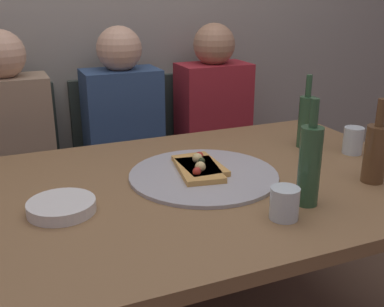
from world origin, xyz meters
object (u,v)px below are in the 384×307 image
Objects in this scene: pizza_slice_last at (199,170)px; plate_stack at (62,207)px; chair_middle at (122,157)px; tumbler_near at (284,203)px; guest_in_beanie at (129,142)px; wine_bottle at (306,120)px; guest_in_sweater at (14,156)px; chair_left at (16,172)px; tumbler_far at (353,140)px; chair_right at (208,146)px; dining_table at (188,202)px; beer_bottle at (375,152)px; pizza_tray at (204,175)px; pizza_slice_extra at (199,165)px; guest_by_wall at (220,131)px; water_bottle at (310,164)px.

pizza_slice_last is 1.25× the size of plate_stack.
chair_middle reaches higher than pizza_slice_last.
tumbler_near is 0.08× the size of guest_in_beanie.
guest_in_sweater is at bearing 150.89° from wine_bottle.
guest_in_beanie is at bearing 163.49° from chair_left.
tumbler_far is 0.94m from chair_right.
dining_table is 8.79× the size of plate_stack.
dining_table is 16.35× the size of tumbler_far.
pizza_slice_last is 2.33× the size of tumbler_far.
wine_bottle is at bearing 49.41° from tumbler_near.
chair_left is 0.51m from chair_middle.
beer_bottle reaches higher than chair_left.
guest_in_sweater is (0.00, -0.15, 0.13)m from chair_left.
beer_bottle is at bearing 14.69° from tumbler_near.
chair_right reaches higher than pizza_slice_last.
pizza_tray is at bearing 93.88° from chair_middle.
tumbler_near is (0.15, -0.32, 0.11)m from dining_table.
guest_in_beanie is (-0.07, 0.68, -0.11)m from pizza_slice_extra.
chair_left is (-0.09, 0.96, -0.23)m from plate_stack.
guest_in_sweater reaches higher than tumbler_far.
wine_bottle reaches higher than tumbler_far.
wine_bottle is 0.63m from guest_by_wall.
chair_middle is (-0.56, 0.75, -0.33)m from wine_bottle.
chair_right is at bearing 46.97° from plate_stack.
guest_in_beanie is at bearing 119.31° from beer_bottle.
pizza_slice_last is 1.06m from chair_left.
pizza_slice_extra is 0.19× the size of guest_in_beanie.
guest_in_beanie reaches higher than plate_stack.
guest_in_beanie reaches higher than pizza_tray.
tumbler_far is at bearing 104.97° from guest_by_wall.
chair_middle is (-0.14, 1.24, -0.26)m from tumbler_near.
chair_middle is at bearing -17.37° from guest_by_wall.
pizza_slice_last is 0.87× the size of beer_bottle.
dining_table is 7.03× the size of pizza_slice_last.
pizza_slice_extra is 1.17× the size of plate_stack.
guest_in_beanie is at bearing 97.26° from tumbler_near.
tumbler_far is 0.09× the size of guest_in_sweater.
tumbler_far is 1.51m from chair_left.
guest_by_wall is at bearing 90.00° from chair_right.
chair_right is (0.23, 1.19, -0.34)m from water_bottle.
dining_table is 0.42m from water_bottle.
guest_in_beanie reaches higher than wine_bottle.
chair_middle is 0.77× the size of guest_in_sweater.
chair_right is at bearing 95.72° from wine_bottle.
pizza_slice_extra is 0.69m from guest_in_beanie.
guest_by_wall reaches higher than chair_middle.
pizza_slice_last is at bearing 63.33° from chair_right.
pizza_slice_extra is 0.25× the size of chair_left.
chair_left is 1.00× the size of chair_right.
tumbler_near is 0.62m from plate_stack.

